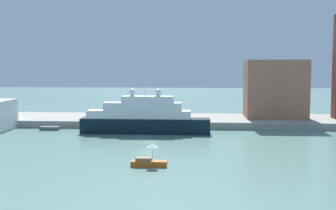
# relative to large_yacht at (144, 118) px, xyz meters

# --- Properties ---
(ground) EXTENTS (400.00, 400.00, 0.00)m
(ground) POSITION_rel_large_yacht_xyz_m (1.95, -9.96, -3.14)
(ground) COLOR slate
(quay_dock) EXTENTS (110.00, 18.58, 1.58)m
(quay_dock) POSITION_rel_large_yacht_xyz_m (1.95, 15.33, -2.35)
(quay_dock) COLOR gray
(quay_dock) RESTS_ON ground
(large_yacht) EXTENTS (26.68, 4.03, 11.70)m
(large_yacht) POSITION_rel_large_yacht_xyz_m (0.00, 0.00, 0.00)
(large_yacht) COLOR black
(large_yacht) RESTS_ON ground
(small_motorboat) EXTENTS (5.00, 1.66, 3.26)m
(small_motorboat) POSITION_rel_large_yacht_xyz_m (4.42, -29.74, -2.18)
(small_motorboat) COLOR #C66019
(small_motorboat) RESTS_ON ground
(work_barge) EXTENTS (4.13, 1.56, 0.77)m
(work_barge) POSITION_rel_large_yacht_xyz_m (-21.06, 3.24, -2.76)
(work_barge) COLOR #595966
(work_barge) RESTS_ON ground
(harbor_building) EXTENTS (14.16, 10.28, 13.79)m
(harbor_building) POSITION_rel_large_yacht_xyz_m (29.64, 17.01, 5.33)
(harbor_building) COLOR #9E664C
(harbor_building) RESTS_ON quay_dock
(parked_car) EXTENTS (4.29, 1.73, 1.27)m
(parked_car) POSITION_rel_large_yacht_xyz_m (-8.55, 12.76, -1.01)
(parked_car) COLOR silver
(parked_car) RESTS_ON quay_dock
(person_figure) EXTENTS (0.36, 0.36, 1.79)m
(person_figure) POSITION_rel_large_yacht_xyz_m (-4.85, 7.89, -0.73)
(person_figure) COLOR #334C8C
(person_figure) RESTS_ON quay_dock
(mooring_bollard) EXTENTS (0.49, 0.49, 0.65)m
(mooring_bollard) POSITION_rel_large_yacht_xyz_m (2.71, 7.45, -1.24)
(mooring_bollard) COLOR black
(mooring_bollard) RESTS_ON quay_dock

